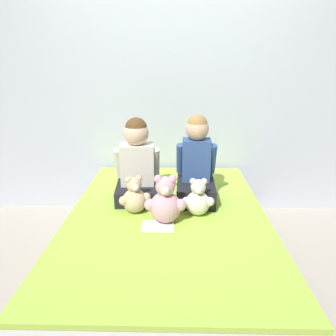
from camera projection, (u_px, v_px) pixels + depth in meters
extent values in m
plane|color=#B2A899|center=(168.00, 268.00, 2.28)|extent=(14.00, 14.00, 0.00)
cube|color=silver|center=(170.00, 88.00, 2.85)|extent=(8.00, 0.06, 2.50)
cube|color=#473828|center=(167.00, 255.00, 2.24)|extent=(1.40, 1.95, 0.24)
cube|color=white|center=(167.00, 229.00, 2.17)|extent=(1.38, 1.91, 0.20)
cube|color=#A8D147|center=(167.00, 215.00, 2.13)|extent=(1.39, 1.93, 0.03)
cube|color=black|center=(138.00, 192.00, 2.33)|extent=(0.35, 0.35, 0.12)
cube|color=silver|center=(137.00, 164.00, 2.30)|extent=(0.26, 0.19, 0.31)
sphere|color=beige|center=(136.00, 133.00, 2.22)|extent=(0.19, 0.19, 0.19)
sphere|color=brown|center=(136.00, 129.00, 2.21)|extent=(0.17, 0.17, 0.17)
cylinder|color=silver|center=(119.00, 163.00, 2.29)|extent=(0.07, 0.14, 0.26)
cylinder|color=silver|center=(156.00, 163.00, 2.30)|extent=(0.07, 0.14, 0.26)
cube|color=black|center=(195.00, 191.00, 2.31)|extent=(0.30, 0.40, 0.15)
cube|color=#33518E|center=(196.00, 160.00, 2.29)|extent=(0.22, 0.16, 0.32)
sphere|color=#DBAD89|center=(197.00, 129.00, 2.21)|extent=(0.17, 0.17, 0.17)
sphere|color=#A37A42|center=(197.00, 125.00, 2.20)|extent=(0.15, 0.15, 0.15)
cylinder|color=#33518E|center=(180.00, 159.00, 2.29)|extent=(0.06, 0.14, 0.26)
cylinder|color=#33518E|center=(212.00, 159.00, 2.28)|extent=(0.06, 0.14, 0.26)
sphere|color=#D1B78E|center=(135.00, 201.00, 2.13)|extent=(0.17, 0.17, 0.17)
sphere|color=#D1B78E|center=(134.00, 185.00, 2.08)|extent=(0.11, 0.11, 0.11)
sphere|color=white|center=(136.00, 188.00, 2.05)|extent=(0.05, 0.05, 0.05)
sphere|color=#D1B78E|center=(128.00, 180.00, 2.06)|extent=(0.04, 0.04, 0.04)
sphere|color=#D1B78E|center=(139.00, 178.00, 2.08)|extent=(0.04, 0.04, 0.04)
sphere|color=#D1B78E|center=(124.00, 201.00, 2.08)|extent=(0.07, 0.07, 0.07)
sphere|color=#D1B78E|center=(146.00, 197.00, 2.13)|extent=(0.07, 0.07, 0.07)
sphere|color=silver|center=(198.00, 203.00, 2.09)|extent=(0.17, 0.17, 0.17)
sphere|color=silver|center=(198.00, 187.00, 2.05)|extent=(0.11, 0.11, 0.11)
sphere|color=white|center=(199.00, 191.00, 2.01)|extent=(0.05, 0.05, 0.05)
sphere|color=silver|center=(193.00, 182.00, 2.03)|extent=(0.04, 0.04, 0.04)
sphere|color=silver|center=(204.00, 182.00, 2.03)|extent=(0.04, 0.04, 0.04)
sphere|color=silver|center=(186.00, 202.00, 2.07)|extent=(0.06, 0.06, 0.06)
sphere|color=silver|center=(210.00, 202.00, 2.06)|extent=(0.06, 0.06, 0.06)
sphere|color=#DBA3B2|center=(165.00, 207.00, 1.99)|extent=(0.21, 0.21, 0.21)
sphere|color=#DBA3B2|center=(165.00, 186.00, 1.94)|extent=(0.13, 0.13, 0.13)
sphere|color=white|center=(165.00, 191.00, 1.89)|extent=(0.06, 0.06, 0.06)
sphere|color=#DBA3B2|center=(158.00, 179.00, 1.92)|extent=(0.05, 0.05, 0.05)
sphere|color=#DBA3B2|center=(173.00, 179.00, 1.92)|extent=(0.05, 0.05, 0.05)
sphere|color=#DBA3B2|center=(150.00, 205.00, 1.96)|extent=(0.08, 0.08, 0.08)
sphere|color=#DBA3B2|center=(180.00, 205.00, 1.96)|extent=(0.08, 0.08, 0.08)
cube|color=white|center=(158.00, 226.00, 1.96)|extent=(0.21, 0.15, 0.00)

